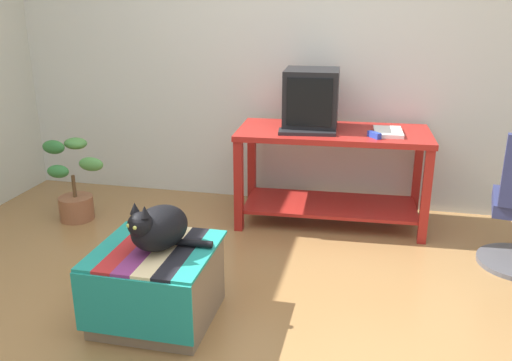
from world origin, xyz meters
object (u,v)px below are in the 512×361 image
Objects in this scene: desk at (332,160)px; ottoman_with_blanket at (157,284)px; book at (388,132)px; potted_plant at (74,189)px; cat at (158,228)px; stapler at (374,135)px; keyboard at (307,132)px; tv_monitor at (311,99)px.

desk is 2.33× the size of ottoman_with_blanket.
book is 0.46× the size of potted_plant.
desk is 2.28× the size of potted_plant.
book is 0.48× the size of ottoman_with_blanket.
ottoman_with_blanket is at bearing -150.50° from cat.
stapler is (-0.09, -0.13, 0.01)m from book.
keyboard is 0.66× the size of ottoman_with_blanket.
potted_plant is (-1.74, -0.23, -0.48)m from keyboard.
desk is 3.31× the size of tv_monitor.
cat is at bearing -120.02° from keyboard.
book is at bearing -6.93° from desk.
cat is (-0.74, -1.52, 0.04)m from desk.
tv_monitor reaches higher than ottoman_with_blanket.
stapler is (1.03, 1.36, 0.21)m from cat.
tv_monitor is 0.54m from stapler.
desk is 0.45m from book.
tv_monitor reaches higher than cat.
potted_plant reaches higher than ottoman_with_blanket.
desk is at bearing 32.88° from keyboard.
cat is at bearing 7.10° from ottoman_with_blanket.
keyboard reaches higher than cat.
ottoman_with_blanket is (-0.59, -1.37, -0.52)m from keyboard.
cat is 0.70× the size of potted_plant.
stapler is (0.47, -0.20, -0.19)m from tv_monitor.
book is at bearing 8.72° from potted_plant.
book is at bearing 4.82° from keyboard.
ottoman_with_blanket is (-1.15, -1.49, -0.52)m from book.
stapler is at bearing -31.91° from desk.
ottoman_with_blanket is at bearing -167.18° from stapler.
stapler is (0.29, -0.16, 0.25)m from desk.
stapler reaches higher than keyboard.
tv_monitor is 0.59m from book.
keyboard is 3.64× the size of stapler.
stapler is at bearing 5.63° from potted_plant.
ottoman_with_blanket is at bearing -131.41° from book.
keyboard is 1.58m from ottoman_with_blanket.
desk is 12.83× the size of stapler.
ottoman_with_blanket is 5.51× the size of stapler.
desk is 3.26× the size of cat.
cat is 1.72m from stapler.
ottoman_with_blanket is at bearing -44.90° from potted_plant.
stapler is at bearing -26.73° from tv_monitor.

